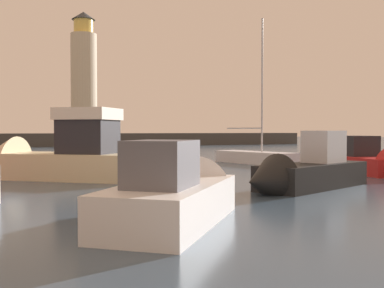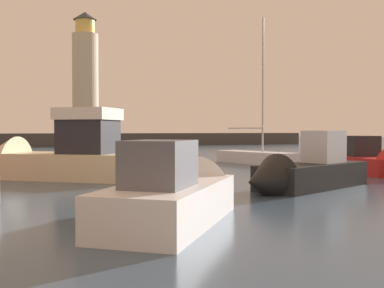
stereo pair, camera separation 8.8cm
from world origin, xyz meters
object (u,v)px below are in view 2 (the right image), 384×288
lighthouse (85,76)px  motorboat_4 (50,158)px  motorboat_0 (377,162)px  motorboat_5 (183,193)px  motorboat_3 (300,173)px  sailboat_moored (256,156)px

lighthouse → motorboat_4: 47.58m
motorboat_0 → motorboat_5: (-12.94, -7.48, 0.00)m
lighthouse → motorboat_4: bearing=-99.6°
lighthouse → motorboat_5: lighthouse is taller
lighthouse → motorboat_4: lighthouse is taller
motorboat_0 → motorboat_3: 7.97m
motorboat_0 → sailboat_moored: size_ratio=0.71×
motorboat_0 → sailboat_moored: (-1.87, 9.25, -0.15)m
lighthouse → motorboat_5: bearing=-95.2°
motorboat_3 → motorboat_4: motorboat_4 is taller
motorboat_3 → motorboat_5: (-5.94, -3.66, -0.02)m
motorboat_0 → motorboat_5: bearing=-150.0°
motorboat_4 → lighthouse: bearing=80.4°
motorboat_4 → sailboat_moored: 14.64m
motorboat_0 → sailboat_moored: sailboat_moored is taller
lighthouse → motorboat_0: 51.37m
lighthouse → motorboat_3: bearing=-89.3°
motorboat_5 → lighthouse: bearing=84.8°
motorboat_4 → motorboat_5: motorboat_4 is taller
lighthouse → motorboat_4: size_ratio=1.95×
lighthouse → motorboat_0: bearing=-81.3°
motorboat_4 → motorboat_3: bearing=-42.2°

